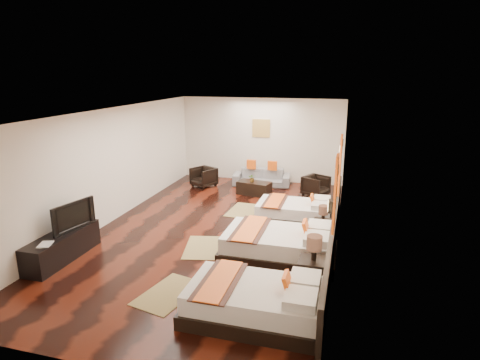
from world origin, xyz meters
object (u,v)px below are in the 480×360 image
(nightstand_a, at_px, (313,271))
(nightstand_b, at_px, (322,228))
(bed_far, at_px, (295,211))
(sofa, at_px, (262,177))
(bed_mid, at_px, (280,245))
(book, at_px, (39,245))
(tv_console, at_px, (62,246))
(figurine, at_px, (85,213))
(armchair_right, at_px, (316,186))
(table_plant, at_px, (252,178))
(coffee_table, at_px, (254,188))
(armchair_left, at_px, (204,177))
(tv, at_px, (70,215))
(bed_near, at_px, (256,301))

(nightstand_a, relative_size, nightstand_b, 1.22)
(bed_far, xyz_separation_m, sofa, (-1.52, 2.96, 0.02))
(bed_mid, distance_m, book, 4.57)
(tv_console, relative_size, figurine, 5.60)
(sofa, bearing_deg, nightstand_a, -75.90)
(bed_mid, relative_size, sofa, 1.22)
(nightstand_a, distance_m, armchair_right, 5.52)
(table_plant, bearing_deg, bed_mid, -68.87)
(book, height_order, coffee_table, book)
(bed_far, xyz_separation_m, book, (-4.19, -3.98, 0.32))
(figurine, distance_m, armchair_left, 5.03)
(figurine, bearing_deg, nightstand_a, -7.03)
(nightstand_b, bearing_deg, nightstand_a, -90.00)
(book, xyz_separation_m, armchair_left, (0.88, 6.31, -0.25))
(sofa, xyz_separation_m, coffee_table, (0.00, -1.05, -0.07))
(tv, bearing_deg, coffee_table, -15.27)
(sofa, bearing_deg, bed_mid, -79.62)
(bed_far, relative_size, table_plant, 7.85)
(bed_mid, distance_m, figurine, 4.24)
(bed_far, xyz_separation_m, tv_console, (-4.19, -3.39, 0.03))
(bed_near, xyz_separation_m, figurine, (-4.20, 1.69, 0.43))
(nightstand_b, relative_size, armchair_right, 1.19)
(armchair_right, height_order, table_plant, table_plant)
(tv_console, bearing_deg, armchair_left, 81.23)
(armchair_left, bearing_deg, bed_mid, -25.57)
(nightstand_a, distance_m, sofa, 6.58)
(figurine, bearing_deg, tv_console, -90.00)
(bed_mid, xyz_separation_m, sofa, (-1.52, 5.15, -0.02))
(tv_console, relative_size, armchair_left, 2.59)
(table_plant, bearing_deg, bed_near, -75.68)
(book, bearing_deg, bed_mid, 23.05)
(nightstand_b, xyz_separation_m, armchair_right, (-0.44, 3.31, 0.03))
(figurine, bearing_deg, book, -90.00)
(book, distance_m, armchair_left, 6.38)
(armchair_left, height_order, table_plant, table_plant)
(bed_near, height_order, nightstand_b, same)
(book, height_order, sofa, book)
(table_plant, bearing_deg, armchair_left, 166.30)
(sofa, height_order, coffee_table, sofa)
(nightstand_a, xyz_separation_m, table_plant, (-2.33, 5.12, 0.17))
(bed_near, height_order, bed_mid, bed_mid)
(bed_far, bearing_deg, bed_mid, -89.88)
(table_plant, bearing_deg, coffee_table, 1.24)
(bed_mid, xyz_separation_m, nightstand_b, (0.75, 1.17, -0.01))
(tv, relative_size, armchair_left, 1.47)
(bed_mid, height_order, bed_far, bed_mid)
(bed_near, bearing_deg, bed_mid, 89.95)
(figurine, relative_size, armchair_left, 0.46)
(sofa, bearing_deg, book, -117.16)
(armchair_left, bearing_deg, book, -69.76)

